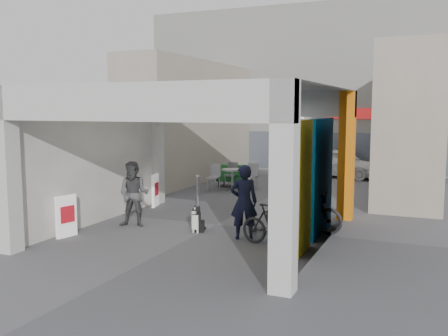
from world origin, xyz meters
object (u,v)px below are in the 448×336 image
at_px(cafe_set, 232,180).
at_px(man_back_turned, 134,194).
at_px(border_collie, 198,221).
at_px(bicycle_front, 303,212).
at_px(white_van, 339,162).
at_px(man_with_dog, 244,202).
at_px(produce_stand, 234,178).
at_px(man_crates, 306,164).
at_px(bicycle_rear, 273,226).
at_px(man_elderly, 286,190).

xyz_separation_m(cafe_set, man_back_turned, (-0.08, -6.48, 0.50)).
distance_m(border_collie, bicycle_front, 2.62).
bearing_deg(cafe_set, man_back_turned, -90.70).
bearing_deg(white_van, man_with_dog, -167.52).
bearing_deg(produce_stand, white_van, 60.84).
xyz_separation_m(man_crates, bicycle_rear, (1.52, -9.07, -0.38)).
relative_size(man_crates, white_van, 0.45).
distance_m(produce_stand, man_crates, 2.94).
height_order(man_elderly, white_van, man_elderly).
bearing_deg(bicycle_rear, produce_stand, 38.74).
relative_size(man_back_turned, white_van, 0.44).
bearing_deg(man_crates, bicycle_rear, 122.88).
xyz_separation_m(bicycle_front, bicycle_rear, (-0.29, -1.54, -0.04)).
height_order(cafe_set, man_crates, man_crates).
height_order(cafe_set, produce_stand, cafe_set).
distance_m(man_elderly, white_van, 8.95).
bearing_deg(cafe_set, border_collie, -75.19).
bearing_deg(bicycle_rear, man_crates, 20.41).
bearing_deg(bicycle_front, man_elderly, 30.30).
bearing_deg(produce_stand, man_crates, 38.42).
bearing_deg(bicycle_front, bicycle_rear, 169.17).
bearing_deg(produce_stand, cafe_set, -65.63).
relative_size(bicycle_rear, white_van, 0.41).
bearing_deg(man_elderly, border_collie, -144.52).
xyz_separation_m(man_elderly, bicycle_rear, (0.57, -3.02, -0.31)).
height_order(produce_stand, man_with_dog, man_with_dog).
xyz_separation_m(border_collie, man_back_turned, (-1.76, -0.11, 0.57)).
relative_size(border_collie, man_back_turned, 0.41).
bearing_deg(man_elderly, man_crates, 75.80).
relative_size(man_back_turned, man_crates, 1.00).
height_order(man_elderly, man_crates, man_crates).
bearing_deg(border_collie, produce_stand, 82.76).
bearing_deg(man_with_dog, white_van, -114.50).
distance_m(cafe_set, bicycle_rear, 7.86).
bearing_deg(man_crates, cafe_set, 67.20).
xyz_separation_m(cafe_set, man_elderly, (3.22, -3.86, 0.43)).
height_order(produce_stand, border_collie, produce_stand).
xyz_separation_m(man_with_dog, man_back_turned, (-3.04, 0.05, -0.03)).
distance_m(bicycle_front, bicycle_rear, 1.57).
distance_m(man_back_turned, bicycle_front, 4.33).
height_order(man_elderly, bicycle_rear, man_elderly).
bearing_deg(bicycle_front, border_collie, 113.10).
bearing_deg(man_back_turned, man_elderly, 22.10).
bearing_deg(border_collie, man_with_dog, -29.57).
bearing_deg(man_with_dog, man_crates, -109.53).
xyz_separation_m(border_collie, bicycle_rear, (2.10, -0.52, 0.20)).
relative_size(border_collie, man_crates, 0.40).
bearing_deg(cafe_set, white_van, 59.02).
bearing_deg(white_van, man_crates, 177.88).
xyz_separation_m(man_elderly, white_van, (-0.16, 8.95, -0.13)).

